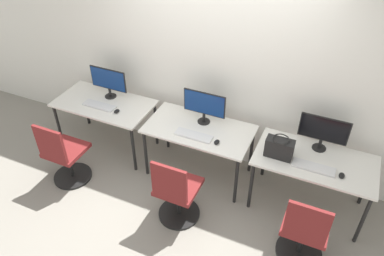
% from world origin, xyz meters
% --- Properties ---
extents(ground_plane, '(20.00, 20.00, 0.00)m').
position_xyz_m(ground_plane, '(0.00, 0.00, 0.00)').
color(ground_plane, gray).
extents(wall_back, '(12.00, 0.05, 2.80)m').
position_xyz_m(wall_back, '(0.00, 0.82, 1.40)').
color(wall_back, silver).
rests_on(wall_back, ground_plane).
extents(desk_left, '(1.29, 0.70, 0.72)m').
position_xyz_m(desk_left, '(-1.37, 0.35, 0.65)').
color(desk_left, silver).
rests_on(desk_left, ground_plane).
extents(monitor_left, '(0.53, 0.15, 0.42)m').
position_xyz_m(monitor_left, '(-1.37, 0.51, 0.96)').
color(monitor_left, black).
rests_on(monitor_left, desk_left).
extents(keyboard_left, '(0.45, 0.14, 0.02)m').
position_xyz_m(keyboard_left, '(-1.37, 0.25, 0.73)').
color(keyboard_left, silver).
rests_on(keyboard_left, desk_left).
extents(mouse_left, '(0.06, 0.09, 0.03)m').
position_xyz_m(mouse_left, '(-1.09, 0.23, 0.73)').
color(mouse_left, black).
rests_on(mouse_left, desk_left).
extents(office_chair_left, '(0.48, 0.48, 0.92)m').
position_xyz_m(office_chair_left, '(-1.44, -0.46, 0.38)').
color(office_chair_left, black).
rests_on(office_chair_left, ground_plane).
extents(desk_center, '(1.29, 0.70, 0.72)m').
position_xyz_m(desk_center, '(0.00, 0.35, 0.65)').
color(desk_center, silver).
rests_on(desk_center, ground_plane).
extents(monitor_center, '(0.53, 0.15, 0.42)m').
position_xyz_m(monitor_center, '(0.00, 0.49, 0.96)').
color(monitor_center, black).
rests_on(monitor_center, desk_center).
extents(keyboard_center, '(0.45, 0.14, 0.02)m').
position_xyz_m(keyboard_center, '(0.00, 0.19, 0.73)').
color(keyboard_center, silver).
rests_on(keyboard_center, desk_center).
extents(mouse_center, '(0.06, 0.09, 0.03)m').
position_xyz_m(mouse_center, '(0.29, 0.17, 0.73)').
color(mouse_center, black).
rests_on(mouse_center, desk_center).
extents(office_chair_center, '(0.48, 0.48, 0.92)m').
position_xyz_m(office_chair_center, '(0.08, -0.45, 0.38)').
color(office_chair_center, black).
rests_on(office_chair_center, ground_plane).
extents(desk_right, '(1.29, 0.70, 0.72)m').
position_xyz_m(desk_right, '(1.37, 0.35, 0.65)').
color(desk_right, silver).
rests_on(desk_right, ground_plane).
extents(monitor_right, '(0.53, 0.15, 0.42)m').
position_xyz_m(monitor_right, '(1.37, 0.56, 0.96)').
color(monitor_right, black).
rests_on(monitor_right, desk_right).
extents(keyboard_right, '(0.45, 0.14, 0.02)m').
position_xyz_m(keyboard_right, '(1.37, 0.21, 0.73)').
color(keyboard_right, silver).
rests_on(keyboard_right, desk_right).
extents(mouse_right, '(0.06, 0.09, 0.03)m').
position_xyz_m(mouse_right, '(1.66, 0.19, 0.73)').
color(mouse_right, black).
rests_on(mouse_right, desk_right).
extents(office_chair_right, '(0.48, 0.48, 0.92)m').
position_xyz_m(office_chair_right, '(1.44, -0.39, 0.38)').
color(office_chair_right, black).
rests_on(office_chair_right, ground_plane).
extents(handbag, '(0.30, 0.18, 0.25)m').
position_xyz_m(handbag, '(0.98, 0.24, 0.83)').
color(handbag, black).
rests_on(handbag, desk_right).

